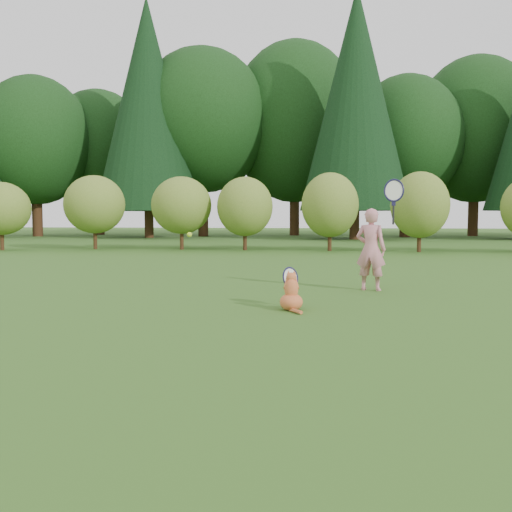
# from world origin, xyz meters

# --- Properties ---
(ground) EXTENTS (100.00, 100.00, 0.00)m
(ground) POSITION_xyz_m (0.00, 0.00, 0.00)
(ground) COLOR #284D15
(ground) RESTS_ON ground
(shrub_row) EXTENTS (28.00, 3.00, 2.80)m
(shrub_row) POSITION_xyz_m (0.00, 13.00, 1.40)
(shrub_row) COLOR #5A7524
(shrub_row) RESTS_ON ground
(woodland_backdrop) EXTENTS (48.00, 10.00, 15.00)m
(woodland_backdrop) POSITION_xyz_m (0.00, 23.00, 7.50)
(woodland_backdrop) COLOR black
(woodland_backdrop) RESTS_ON ground
(child) EXTENTS (0.80, 0.50, 2.05)m
(child) POSITION_xyz_m (1.89, 2.77, 0.72)
(child) COLOR #D7808C
(child) RESTS_ON ground
(cat) EXTENTS (0.38, 0.73, 0.71)m
(cat) POSITION_xyz_m (0.69, 0.64, 0.27)
(cat) COLOR #C14A25
(cat) RESTS_ON ground
(tennis_ball) EXTENTS (0.07, 0.07, 0.07)m
(tennis_ball) POSITION_xyz_m (-0.71, 0.74, 0.99)
(tennis_ball) COLOR #C5EC1B
(tennis_ball) RESTS_ON ground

